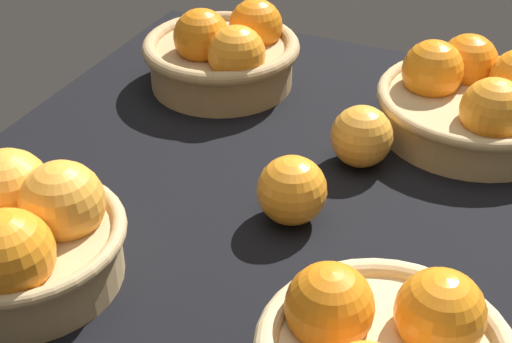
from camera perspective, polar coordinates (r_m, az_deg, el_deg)
market_tray at (r=88.95cm, az=0.67°, el=-1.95°), size 84.00×72.00×3.00cm
basket_far_left at (r=100.40cm, az=16.08°, el=5.17°), size 24.71×24.71×11.21cm
basket_near_left at (r=107.53cm, az=-2.40°, el=8.82°), size 22.12×22.12×12.00cm
basket_near_right at (r=76.34cm, az=-17.50°, el=-4.55°), size 20.44×20.44×11.66cm
loose_orange_front_gap at (r=91.11cm, az=7.92°, el=2.62°), size 7.48×7.48×7.48cm
loose_orange_back_gap at (r=81.08cm, az=2.71°, el=-1.42°), size 7.60×7.60×7.60cm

